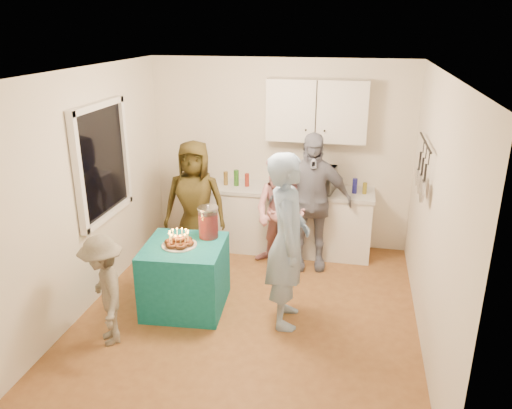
% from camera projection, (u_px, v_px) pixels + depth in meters
% --- Properties ---
extents(floor, '(4.00, 4.00, 0.00)m').
position_uv_depth(floor, '(250.00, 312.00, 5.54)').
color(floor, brown).
rests_on(floor, ground).
extents(ceiling, '(4.00, 4.00, 0.00)m').
position_uv_depth(ceiling, '(248.00, 71.00, 4.64)').
color(ceiling, white).
rests_on(ceiling, floor).
extents(back_wall, '(3.60, 3.60, 0.00)m').
position_uv_depth(back_wall, '(280.00, 154.00, 6.93)').
color(back_wall, silver).
rests_on(back_wall, floor).
extents(left_wall, '(4.00, 4.00, 0.00)m').
position_uv_depth(left_wall, '(88.00, 191.00, 5.43)').
color(left_wall, silver).
rests_on(left_wall, floor).
extents(right_wall, '(4.00, 4.00, 0.00)m').
position_uv_depth(right_wall, '(433.00, 215.00, 4.75)').
color(right_wall, silver).
rests_on(right_wall, floor).
extents(window_night, '(0.04, 1.00, 1.20)m').
position_uv_depth(window_night, '(101.00, 162.00, 5.61)').
color(window_night, black).
rests_on(window_night, left_wall).
extents(counter, '(2.20, 0.58, 0.86)m').
position_uv_depth(counter, '(290.00, 221.00, 6.92)').
color(counter, white).
rests_on(counter, floor).
extents(countertop, '(2.24, 0.62, 0.05)m').
position_uv_depth(countertop, '(290.00, 190.00, 6.76)').
color(countertop, beige).
rests_on(countertop, counter).
extents(upper_cabinet, '(1.30, 0.30, 0.80)m').
position_uv_depth(upper_cabinet, '(317.00, 110.00, 6.47)').
color(upper_cabinet, white).
rests_on(upper_cabinet, back_wall).
extents(pot_rack, '(0.12, 1.00, 0.60)m').
position_uv_depth(pot_rack, '(421.00, 165.00, 5.30)').
color(pot_rack, black).
rests_on(pot_rack, right_wall).
extents(microwave, '(0.64, 0.49, 0.32)m').
position_uv_depth(microwave, '(312.00, 178.00, 6.64)').
color(microwave, white).
rests_on(microwave, countertop).
extents(party_table, '(0.91, 0.91, 0.76)m').
position_uv_depth(party_table, '(185.00, 276.00, 5.53)').
color(party_table, '#116E72').
rests_on(party_table, floor).
extents(donut_cake, '(0.38, 0.38, 0.18)m').
position_uv_depth(donut_cake, '(179.00, 238.00, 5.35)').
color(donut_cake, '#381C0C').
rests_on(donut_cake, party_table).
extents(punch_jar, '(0.22, 0.22, 0.34)m').
position_uv_depth(punch_jar, '(208.00, 223.00, 5.54)').
color(punch_jar, '#AF0E11').
rests_on(punch_jar, party_table).
extents(man_birthday, '(0.53, 0.73, 1.86)m').
position_uv_depth(man_birthday, '(288.00, 241.00, 5.08)').
color(man_birthday, '#8FACD0').
rests_on(man_birthday, floor).
extents(woman_back_left, '(0.85, 0.60, 1.65)m').
position_uv_depth(woman_back_left, '(195.00, 203.00, 6.45)').
color(woman_back_left, '#544618').
rests_on(woman_back_left, floor).
extents(woman_back_center, '(0.87, 0.78, 1.48)m').
position_uv_depth(woman_back_center, '(280.00, 213.00, 6.35)').
color(woman_back_center, '#D06C7F').
rests_on(woman_back_center, floor).
extents(woman_back_right, '(1.10, 0.59, 1.79)m').
position_uv_depth(woman_back_right, '(310.00, 202.00, 6.30)').
color(woman_back_right, black).
rests_on(woman_back_right, floor).
extents(child_near_left, '(0.78, 0.85, 1.14)m').
position_uv_depth(child_near_left, '(104.00, 291.00, 4.85)').
color(child_near_left, '#5F584C').
rests_on(child_near_left, floor).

